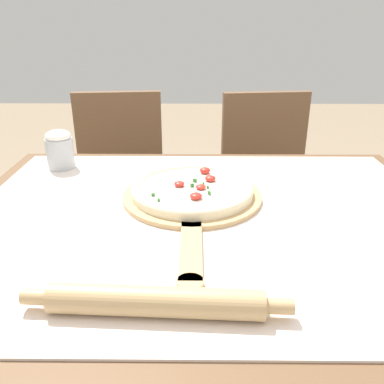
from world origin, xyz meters
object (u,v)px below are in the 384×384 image
at_px(pizza, 192,189).
at_px(chair_left, 121,180).
at_px(pizza_peel, 192,200).
at_px(flour_cup, 60,149).
at_px(rolling_pin, 156,301).
at_px(chair_right, 267,180).

relative_size(pizza, chair_left, 0.36).
relative_size(pizza_peel, flour_cup, 4.82).
bearing_deg(chair_left, rolling_pin, -82.58).
xyz_separation_m(pizza, chair_right, (0.32, 0.70, -0.26)).
height_order(pizza_peel, rolling_pin, rolling_pin).
bearing_deg(chair_right, chair_left, 173.62).
xyz_separation_m(pizza_peel, chair_left, (-0.32, 0.72, -0.24)).
bearing_deg(chair_left, flour_cup, -106.54).
bearing_deg(chair_right, pizza_peel, -120.56).
bearing_deg(pizza_peel, chair_right, 65.80).
relative_size(pizza_peel, rolling_pin, 1.34).
distance_m(chair_right, flour_cup, 0.92).
height_order(pizza_peel, flour_cup, flour_cup).
distance_m(rolling_pin, chair_right, 1.24).
xyz_separation_m(pizza, flour_cup, (-0.41, 0.23, 0.04)).
bearing_deg(chair_left, pizza_peel, -71.63).
distance_m(pizza, flour_cup, 0.47).
height_order(pizza, rolling_pin, same).
distance_m(pizza_peel, rolling_pin, 0.43).
bearing_deg(pizza_peel, flour_cup, 148.52).
bearing_deg(pizza, rolling_pin, -96.85).
xyz_separation_m(rolling_pin, flour_cup, (-0.36, 0.68, 0.04)).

